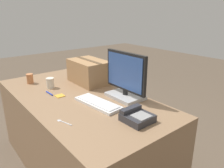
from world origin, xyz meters
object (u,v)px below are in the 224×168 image
at_px(spoon, 62,122).
at_px(pen_marker, 49,93).
at_px(keyboard, 98,103).
at_px(sticky_note_pad, 60,96).
at_px(paper_cup_left, 30,79).
at_px(paper_cup_right, 50,83).
at_px(monitor, 125,79).
at_px(desk_phone, 137,117).
at_px(cardboard_box, 89,72).

bearing_deg(spoon, pen_marker, -31.93).
height_order(keyboard, sticky_note_pad, keyboard).
distance_m(keyboard, paper_cup_left, 0.91).
relative_size(paper_cup_left, pen_marker, 0.83).
distance_m(paper_cup_right, pen_marker, 0.17).
xyz_separation_m(monitor, paper_cup_right, (-0.64, -0.40, -0.12)).
bearing_deg(pen_marker, keyboard, -158.21).
bearing_deg(monitor, desk_phone, -31.17).
relative_size(monitor, desk_phone, 2.37).
height_order(paper_cup_left, spoon, paper_cup_left).
relative_size(monitor, paper_cup_left, 4.51).
bearing_deg(paper_cup_right, keyboard, 11.88).
bearing_deg(monitor, paper_cup_right, -148.18).
bearing_deg(paper_cup_left, paper_cup_right, 21.35).
bearing_deg(pen_marker, desk_phone, -165.31).
relative_size(cardboard_box, pen_marker, 3.62).
bearing_deg(paper_cup_left, cardboard_box, 53.68).
xyz_separation_m(monitor, desk_phone, (0.36, -0.22, -0.14)).
relative_size(spoon, pen_marker, 1.12).
xyz_separation_m(keyboard, spoon, (0.08, -0.36, -0.01)).
xyz_separation_m(spoon, cardboard_box, (-0.60, 0.61, 0.12)).
relative_size(desk_phone, spoon, 1.41).
bearing_deg(desk_phone, paper_cup_right, -170.74).
relative_size(monitor, cardboard_box, 1.03).
bearing_deg(paper_cup_left, keyboard, 14.84).
xyz_separation_m(monitor, pen_marker, (-0.50, -0.48, -0.16)).
relative_size(paper_cup_right, cardboard_box, 0.23).
bearing_deg(sticky_note_pad, paper_cup_right, 173.86).
xyz_separation_m(paper_cup_right, sticky_note_pad, (0.26, -0.03, -0.05)).
bearing_deg(spoon, keyboard, -93.71).
relative_size(keyboard, paper_cup_right, 4.39).
relative_size(keyboard, paper_cup_left, 4.39).
bearing_deg(spoon, sticky_note_pad, -41.00).
bearing_deg(paper_cup_left, pen_marker, 3.74).
xyz_separation_m(monitor, paper_cup_left, (-0.91, -0.50, -0.12)).
xyz_separation_m(desk_phone, paper_cup_left, (-1.27, -0.28, 0.02)).
bearing_deg(keyboard, sticky_note_pad, -162.02).
bearing_deg(paper_cup_right, desk_phone, 10.17).
height_order(paper_cup_right, spoon, paper_cup_right).
distance_m(paper_cup_left, pen_marker, 0.42).
bearing_deg(spoon, desk_phone, -143.87).
bearing_deg(sticky_note_pad, monitor, 47.73).
xyz_separation_m(keyboard, cardboard_box, (-0.52, 0.26, 0.11)).
bearing_deg(sticky_note_pad, keyboard, 23.59).
height_order(monitor, desk_phone, monitor).
height_order(desk_phone, spoon, desk_phone).
relative_size(paper_cup_right, spoon, 0.74).
relative_size(paper_cup_right, pen_marker, 0.83).
height_order(monitor, spoon, monitor).
bearing_deg(monitor, keyboard, -96.04).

